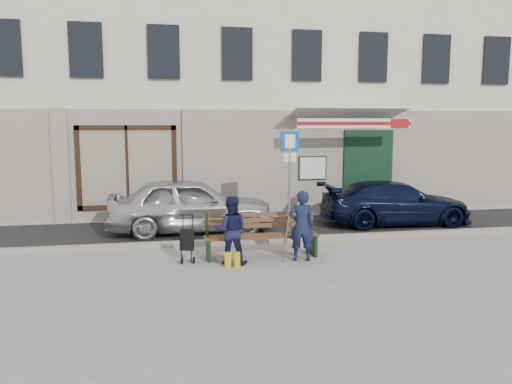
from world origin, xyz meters
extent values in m
plane|color=#9E9991|center=(0.00, 0.00, 0.00)|extent=(80.00, 80.00, 0.00)
cube|color=#282828|center=(0.00, 3.10, 0.01)|extent=(60.00, 3.20, 0.01)
cube|color=#9E9384|center=(0.00, 1.50, 0.06)|extent=(60.00, 0.18, 0.12)
cube|color=beige|center=(0.00, 8.50, 5.00)|extent=(20.00, 7.00, 10.00)
cube|color=#9E9384|center=(0.00, 4.96, 1.60)|extent=(20.00, 0.12, 3.20)
cube|color=maroon|center=(-3.20, 5.02, 1.55)|extent=(2.50, 0.12, 2.00)
cube|color=black|center=(4.10, 4.88, 1.30)|extent=(1.60, 0.10, 2.60)
cube|color=black|center=(4.10, 5.35, 1.20)|extent=(1.25, 0.90, 2.40)
cube|color=white|center=(2.30, 4.85, 1.45)|extent=(0.80, 0.03, 0.65)
cube|color=white|center=(3.20, 4.62, 3.08)|extent=(3.40, 1.72, 0.42)
cube|color=white|center=(3.20, 3.77, 2.80)|extent=(3.40, 0.05, 0.28)
cube|color=maroon|center=(3.20, 3.74, 2.80)|extent=(3.40, 0.02, 0.10)
imported|color=silver|center=(-1.52, 2.99, 0.72)|extent=(4.22, 1.72, 1.43)
imported|color=black|center=(4.14, 2.99, 0.60)|extent=(4.22, 1.82, 1.21)
cylinder|color=gray|center=(0.81, 1.90, 1.26)|extent=(0.07, 0.07, 2.51)
cube|color=#0B4AA0|center=(0.81, 1.90, 2.37)|extent=(0.48, 0.13, 0.48)
cube|color=white|center=(0.81, 1.87, 2.37)|extent=(0.27, 0.08, 0.33)
cube|color=white|center=(0.81, 1.90, 1.98)|extent=(0.33, 0.10, 0.21)
cube|color=brown|center=(-0.20, 0.26, 0.45)|extent=(2.40, 0.50, 0.04)
cube|color=brown|center=(-0.20, 0.54, 0.74)|extent=(2.40, 0.10, 0.36)
cube|color=black|center=(-1.32, 0.26, 0.23)|extent=(0.06, 0.50, 0.45)
cube|color=black|center=(0.92, 0.26, 0.23)|extent=(0.06, 0.50, 0.45)
cube|color=white|center=(0.55, 0.16, 0.48)|extent=(0.34, 0.25, 0.11)
cylinder|color=gray|center=(0.15, -0.41, 0.50)|extent=(0.07, 0.34, 0.96)
cylinder|color=gold|center=(-1.00, -0.39, 0.15)|extent=(0.13, 0.13, 0.30)
cylinder|color=gold|center=(-0.82, -0.39, 0.15)|extent=(0.13, 0.13, 0.30)
imported|color=#141A38|center=(0.55, -0.14, 0.72)|extent=(0.58, 0.43, 1.45)
imported|color=#15163A|center=(-0.90, -0.13, 0.68)|extent=(0.75, 0.64, 1.37)
cylinder|color=black|center=(-1.86, 0.03, 0.07)|extent=(0.06, 0.14, 0.14)
cylinder|color=black|center=(-1.63, 0.03, 0.07)|extent=(0.06, 0.14, 0.14)
cube|color=black|center=(-1.75, 0.23, 0.44)|extent=(0.32, 0.30, 0.46)
cylinder|color=black|center=(-1.75, 0.34, 0.94)|extent=(0.25, 0.08, 0.02)
camera|label=1|loc=(-2.18, -9.76, 2.76)|focal=35.00mm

